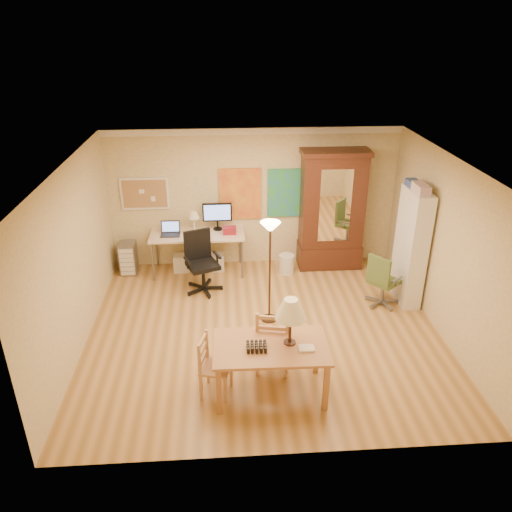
{
  "coord_description": "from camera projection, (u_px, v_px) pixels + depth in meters",
  "views": [
    {
      "loc": [
        -0.59,
        -6.61,
        4.49
      ],
      "look_at": [
        -0.1,
        0.3,
        1.17
      ],
      "focal_mm": 35.0,
      "sensor_mm": 36.0,
      "label": 1
    }
  ],
  "objects": [
    {
      "name": "crown_molding",
      "position": [
        253.0,
        131.0,
        9.0
      ],
      "size": [
        5.5,
        0.08,
        0.12
      ],
      "primitive_type": "cube",
      "color": "white",
      "rests_on": "floor"
    },
    {
      "name": "computer_desk",
      "position": [
        200.0,
        248.0,
        9.59
      ],
      "size": [
        1.77,
        0.78,
        1.34
      ],
      "color": "beige",
      "rests_on": "floor"
    },
    {
      "name": "ladder_chair_left",
      "position": [
        214.0,
        367.0,
        6.46
      ],
      "size": [
        0.46,
        0.48,
        0.85
      ],
      "color": "tan",
      "rests_on": "floor"
    },
    {
      "name": "floor",
      "position": [
        264.0,
        330.0,
        7.93
      ],
      "size": [
        5.5,
        5.5,
        0.0
      ],
      "primitive_type": "plane",
      "color": "olive",
      "rests_on": "ground"
    },
    {
      "name": "office_chair_green",
      "position": [
        382.0,
        291.0,
        8.53
      ],
      "size": [
        0.62,
        0.61,
        0.96
      ],
      "color": "slate",
      "rests_on": "floor"
    },
    {
      "name": "dining_table",
      "position": [
        278.0,
        336.0,
        6.28
      ],
      "size": [
        1.48,
        0.9,
        1.38
      ],
      "color": "#956230",
      "rests_on": "floor"
    },
    {
      "name": "armoire",
      "position": [
        331.0,
        218.0,
        9.6
      ],
      "size": [
        1.27,
        0.6,
        2.33
      ],
      "color": "black",
      "rests_on": "floor"
    },
    {
      "name": "ladder_chair_back",
      "position": [
        273.0,
        342.0,
        6.85
      ],
      "size": [
        0.54,
        0.53,
        1.0
      ],
      "color": "tan",
      "rests_on": "floor"
    },
    {
      "name": "art_panel_right",
      "position": [
        287.0,
        193.0,
        9.56
      ],
      "size": [
        0.75,
        0.04,
        0.95
      ],
      "primitive_type": "cube",
      "color": "teal",
      "rests_on": "floor"
    },
    {
      "name": "wastebin",
      "position": [
        287.0,
        264.0,
        9.65
      ],
      "size": [
        0.29,
        0.29,
        0.37
      ],
      "primitive_type": "cylinder",
      "color": "silver",
      "rests_on": "floor"
    },
    {
      "name": "torchiere_lamp",
      "position": [
        270.0,
        243.0,
        7.62
      ],
      "size": [
        0.31,
        0.31,
        1.72
      ],
      "color": "#3A2517",
      "rests_on": "floor"
    },
    {
      "name": "art_panel_left",
      "position": [
        240.0,
        194.0,
        9.51
      ],
      "size": [
        0.8,
        0.04,
        1.0
      ],
      "primitive_type": "cube",
      "color": "yellow",
      "rests_on": "floor"
    },
    {
      "name": "corkboard",
      "position": [
        145.0,
        194.0,
        9.37
      ],
      "size": [
        0.9,
        0.04,
        0.62
      ],
      "primitive_type": "cube",
      "color": "#AB8550",
      "rests_on": "floor"
    },
    {
      "name": "drawer_cart",
      "position": [
        128.0,
        258.0,
        9.6
      ],
      "size": [
        0.31,
        0.37,
        0.62
      ],
      "color": "slate",
      "rests_on": "floor"
    },
    {
      "name": "bookshelf",
      "position": [
        411.0,
        248.0,
        8.39
      ],
      "size": [
        0.3,
        0.8,
        2.0
      ],
      "color": "white",
      "rests_on": "floor"
    },
    {
      "name": "office_chair_black",
      "position": [
        203.0,
        275.0,
        8.99
      ],
      "size": [
        0.68,
        0.68,
        1.11
      ],
      "color": "black",
      "rests_on": "floor"
    }
  ]
}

